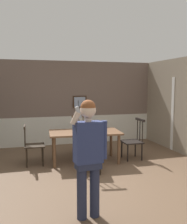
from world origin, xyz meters
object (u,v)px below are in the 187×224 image
Objects in this scene: dining_table at (85,135)px; chair_near_window at (133,140)px; chair_at_table_head at (91,152)px; chair_by_doorway at (33,145)px; person_figure at (89,151)px; chair_opposite_corner at (80,135)px.

dining_table is 1.73× the size of chair_near_window.
chair_at_table_head is (-1.32, -0.74, -0.01)m from chair_near_window.
dining_table is 1.87× the size of chair_by_doorway.
chair_near_window is 1.10× the size of chair_at_table_head.
person_figure is at bearing 143.77° from chair_near_window.
dining_table is 1.26m from chair_near_window.
chair_opposite_corner reaches higher than chair_by_doorway.
person_figure reaches higher than chair_by_doorway.
chair_by_doorway is 0.57× the size of person_figure.
chair_opposite_corner is at bearing -106.13° from person_figure.
dining_table is 1.91× the size of chair_at_table_head.
chair_by_doorway reaches higher than chair_at_table_head.
dining_table is 0.86m from chair_at_table_head.
chair_at_table_head is (-0.07, -0.84, -0.19)m from dining_table.
chair_by_doorway reaches higher than dining_table.
dining_table is at bearing 85.51° from chair_near_window.
chair_at_table_head is 0.55× the size of person_figure.
chair_opposite_corner is at bearing 94.11° from chair_at_table_head.
chair_by_doorway is 1.50m from chair_at_table_head.
person_figure is (-0.66, -3.42, 0.48)m from chair_opposite_corner.
chair_at_table_head is at bearing -95.10° from dining_table.
chair_at_table_head is (1.16, -0.94, -0.00)m from chair_by_doorway.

